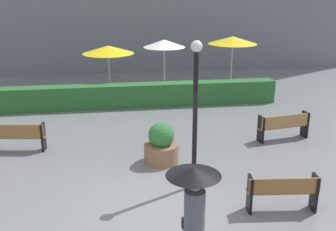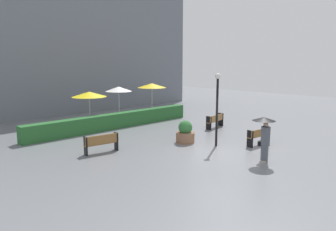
{
  "view_description": "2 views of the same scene",
  "coord_description": "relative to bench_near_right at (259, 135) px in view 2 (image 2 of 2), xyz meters",
  "views": [
    {
      "loc": [
        -0.96,
        -8.31,
        5.03
      ],
      "look_at": [
        0.9,
        4.34,
        0.86
      ],
      "focal_mm": 43.5,
      "sensor_mm": 36.0,
      "label": 1
    },
    {
      "loc": [
        -11.79,
        -8.5,
        4.31
      ],
      "look_at": [
        1.08,
        4.59,
        1.17
      ],
      "focal_mm": 33.24,
      "sensor_mm": 36.0,
      "label": 2
    }
  ],
  "objects": [
    {
      "name": "hedge_strip",
      "position": [
        -2.84,
        8.9,
        -0.04
      ],
      "size": [
        12.38,
        0.7,
        0.98
      ],
      "primitive_type": "cube",
      "color": "#28602D",
      "rests_on": "ground"
    },
    {
      "name": "ground_plane",
      "position": [
        -2.83,
        0.5,
        -0.53
      ],
      "size": [
        60.0,
        60.0,
        0.0
      ],
      "primitive_type": "plane",
      "color": "slate"
    },
    {
      "name": "building_facade",
      "position": [
        -2.83,
        16.5,
        5.23
      ],
      "size": [
        28.0,
        1.2,
        11.51
      ],
      "primitive_type": "cube",
      "color": "slate",
      "rests_on": "ground"
    },
    {
      "name": "bench_far_right",
      "position": [
        1.91,
        4.3,
        -0.0
      ],
      "size": [
        1.84,
        0.65,
        0.89
      ],
      "color": "#9E7242",
      "rests_on": "ground"
    },
    {
      "name": "bench_near_right",
      "position": [
        0.0,
        0.0,
        0.0
      ],
      "size": [
        1.65,
        0.51,
        0.88
      ],
      "color": "olive",
      "rests_on": "ground"
    },
    {
      "name": "planter_pot",
      "position": [
        -2.39,
        3.11,
        -0.01
      ],
      "size": [
        1.01,
        1.01,
        1.22
      ],
      "color": "brown",
      "rests_on": "ground"
    },
    {
      "name": "patio_umbrella_yellow_far",
      "position": [
        2.01,
        10.78,
        1.95
      ],
      "size": [
        2.3,
        2.3,
        2.66
      ],
      "color": "silver",
      "rests_on": "ground"
    },
    {
      "name": "patio_umbrella_white",
      "position": [
        -1.23,
        10.79,
        1.86
      ],
      "size": [
        1.94,
        1.94,
        2.57
      ],
      "color": "silver",
      "rests_on": "ground"
    },
    {
      "name": "bench_far_left",
      "position": [
        -6.72,
        4.61,
        -0.0
      ],
      "size": [
        1.72,
        0.59,
        0.89
      ],
      "color": "olive",
      "rests_on": "ground"
    },
    {
      "name": "pedestrian_with_umbrella",
      "position": [
        -2.41,
        -1.55,
        0.77
      ],
      "size": [
        0.99,
        0.99,
        1.98
      ],
      "color": "#4C515B",
      "rests_on": "ground"
    },
    {
      "name": "lamp_post",
      "position": [
        -1.75,
        1.5,
        1.8
      ],
      "size": [
        0.28,
        0.28,
        3.77
      ],
      "color": "black",
      "rests_on": "ground"
    },
    {
      "name": "patio_umbrella_yellow",
      "position": [
        -3.79,
        10.59,
        1.67
      ],
      "size": [
        2.31,
        2.31,
        2.38
      ],
      "color": "silver",
      "rests_on": "ground"
    }
  ]
}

